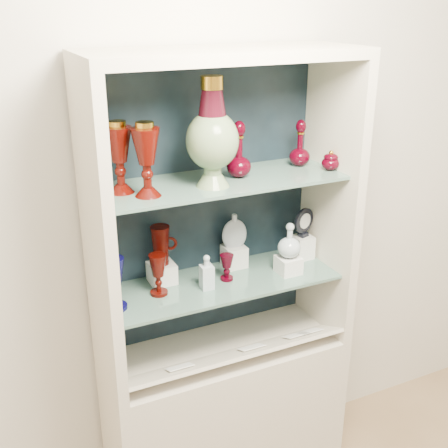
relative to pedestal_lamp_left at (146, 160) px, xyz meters
name	(u,v)px	position (x,y,z in m)	size (l,w,h in m)	color
wall_back	(201,183)	(0.30, 0.26, -0.20)	(3.50, 0.02, 2.80)	beige
cabinet_base	(224,419)	(0.30, 0.04, -1.22)	(1.00, 0.40, 0.75)	beige
cabinet_back_panel	(204,203)	(0.30, 0.23, -0.27)	(0.98, 0.02, 1.15)	black
cabinet_side_left	(98,239)	(-0.18, 0.04, -0.27)	(0.04, 0.40, 1.15)	beige
cabinet_side_right	(330,200)	(0.78, 0.04, -0.27)	(0.04, 0.40, 1.15)	beige
cabinet_top_cap	(224,54)	(0.30, 0.04, 0.32)	(1.00, 0.40, 0.04)	beige
shelf_lower	(222,282)	(0.30, 0.06, -0.55)	(0.92, 0.34, 0.01)	slate
shelf_upper	(222,181)	(0.30, 0.06, -0.13)	(0.92, 0.34, 0.01)	slate
label_ledge	(236,355)	(0.30, -0.07, -0.82)	(0.92, 0.18, 0.01)	beige
label_card_0	(180,367)	(0.07, -0.07, -0.80)	(0.10, 0.07, 0.00)	white
label_card_1	(251,347)	(0.37, -0.07, -0.80)	(0.10, 0.07, 0.00)	white
label_card_2	(296,335)	(0.58, -0.07, -0.80)	(0.10, 0.07, 0.00)	white
label_card_3	(309,331)	(0.65, -0.07, -0.80)	(0.10, 0.07, 0.00)	white
pedestal_lamp_left	(146,160)	(0.00, 0.00, 0.00)	(0.10, 0.10, 0.25)	#440803
pedestal_lamp_right	(119,157)	(-0.07, 0.08, 0.00)	(0.10, 0.10, 0.25)	#440803
enamel_urn	(212,133)	(0.24, 0.01, 0.07)	(0.19, 0.19, 0.39)	#0E4427
ruby_decanter_a	(239,146)	(0.38, 0.07, -0.01)	(0.09, 0.09, 0.24)	#41000E
ruby_decanter_b	(300,142)	(0.67, 0.10, -0.03)	(0.08, 0.08, 0.20)	#41000E
lidded_bowl	(331,160)	(0.74, 0.00, -0.09)	(0.07, 0.07, 0.08)	#41000E
cobalt_goblet	(114,284)	(-0.14, 0.03, -0.45)	(0.08, 0.08, 0.20)	#0C0945
ruby_goblet_tall	(158,275)	(0.04, 0.06, -0.46)	(0.07, 0.07, 0.16)	#440803
ruby_goblet_small	(227,267)	(0.33, 0.06, -0.49)	(0.06, 0.06, 0.11)	#41000E
riser_ruby_pitcher	(162,273)	(0.08, 0.15, -0.51)	(0.10, 0.10, 0.08)	silver
ruby_pitcher	(161,245)	(0.08, 0.15, -0.39)	(0.12, 0.07, 0.16)	#440803
clear_square_bottle	(207,272)	(0.22, 0.03, -0.48)	(0.05, 0.05, 0.14)	#A5B7C1
riser_flat_flask	(234,256)	(0.41, 0.16, -0.50)	(0.09, 0.09, 0.09)	silver
flat_flask	(234,230)	(0.41, 0.16, -0.38)	(0.10, 0.04, 0.15)	#A4AFB9
riser_clear_round_decanter	(288,265)	(0.58, 0.01, -0.51)	(0.09, 0.09, 0.07)	silver
clear_round_decanter	(289,241)	(0.58, 0.01, -0.41)	(0.09, 0.09, 0.14)	#A5B7C1
riser_cameo_medallion	(302,247)	(0.71, 0.11, -0.50)	(0.08, 0.08, 0.10)	silver
cameo_medallion	(304,222)	(0.71, 0.11, -0.38)	(0.11, 0.04, 0.13)	black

